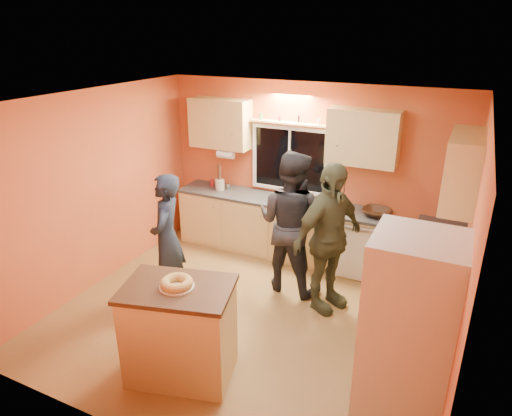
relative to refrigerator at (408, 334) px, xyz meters
The scene contains 14 objects.
ground 2.24m from the refrigerator, 157.06° to the left, with size 4.50×4.50×0.00m, color brown.
room_shell 2.26m from the refrigerator, 145.60° to the left, with size 4.54×4.04×2.61m.
back_counter 3.16m from the refrigerator, 126.89° to the left, with size 4.23×0.62×0.90m.
right_counter 1.38m from the refrigerator, 87.36° to the left, with size 0.62×1.84×0.90m.
refrigerator is the anchor object (origin of this frame).
island 2.14m from the refrigerator, 169.91° to the right, with size 1.20×0.96×1.01m.
bundt_pastry 2.11m from the refrigerator, 169.91° to the right, with size 0.31×0.31×0.09m, color tan.
person_left 3.13m from the refrigerator, 165.58° to the left, with size 0.61×0.40×1.67m, color black.
person_center 2.38m from the refrigerator, 135.98° to the left, with size 0.92×0.72×1.90m, color black.
person_right 1.82m from the refrigerator, 128.69° to the left, with size 1.10×0.46×1.89m, color #353924.
mixing_bowl 2.62m from the refrigerator, 107.55° to the left, with size 0.38×0.38×0.09m, color black.
utensil_crock 4.09m from the refrigerator, 142.44° to the left, with size 0.14×0.14×0.17m, color beige.
potted_plant 0.76m from the refrigerator, 80.94° to the left, with size 0.26×0.22×0.28m, color gray.
red_box 1.25m from the refrigerator, 85.59° to the left, with size 0.16×0.12×0.07m, color #AD1A1F.
Camera 1 is at (2.11, -4.21, 3.30)m, focal length 32.00 mm.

